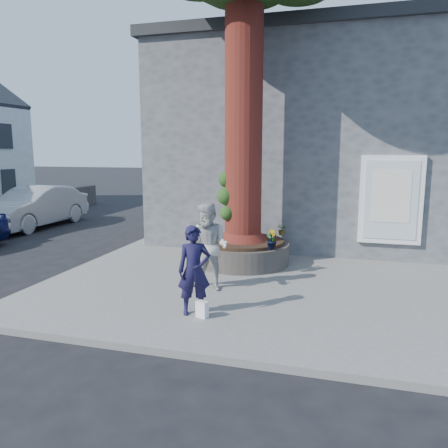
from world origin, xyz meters
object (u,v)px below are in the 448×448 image
(planter, at_px, (243,252))
(woman, at_px, (209,247))
(man, at_px, (194,270))
(car_silver, at_px, (35,207))

(planter, bearing_deg, woman, -94.40)
(planter, bearing_deg, man, -89.95)
(woman, bearing_deg, car_silver, 158.43)
(woman, height_order, car_silver, woman)
(man, bearing_deg, woman, 72.33)
(planter, height_order, car_silver, car_silver)
(man, relative_size, car_silver, 0.33)
(planter, bearing_deg, car_silver, 158.65)
(planter, distance_m, man, 3.61)
(planter, xyz_separation_m, car_silver, (-9.01, 3.52, 0.37))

